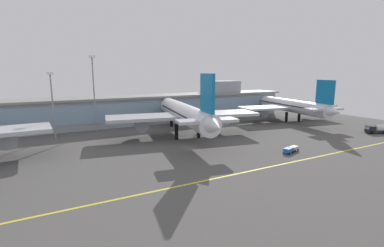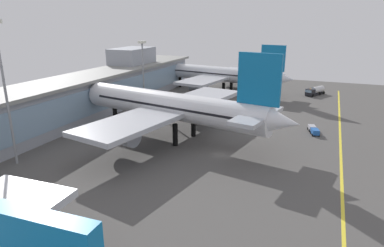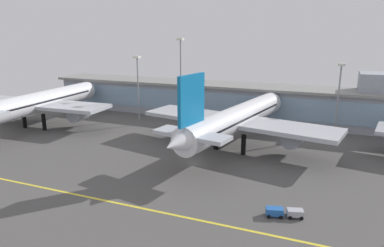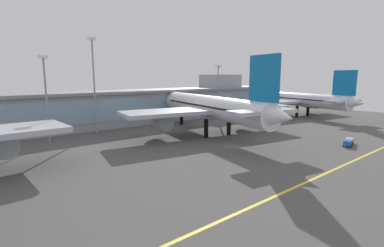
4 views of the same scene
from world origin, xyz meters
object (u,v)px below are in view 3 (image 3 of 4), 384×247
baggage_tug_near (284,212)px  apron_light_mast_west (181,68)px  airliner_near_right (236,119)px  apron_light_mast_east (138,78)px  apron_light_mast_centre (339,88)px  airliner_near_left (40,102)px

baggage_tug_near → apron_light_mast_west: bearing=-67.8°
airliner_near_right → apron_light_mast_east: size_ratio=2.75×
airliner_near_right → apron_light_mast_centre: (22.32, 20.09, 5.95)m
apron_light_mast_centre → apron_light_mast_east: 59.10m
airliner_near_left → apron_light_mast_centre: (81.54, 21.95, 5.92)m
airliner_near_right → baggage_tug_near: 33.86m
apron_light_mast_centre → apron_light_mast_east: bearing=-176.6°
airliner_near_right → apron_light_mast_centre: size_ratio=2.83×
airliner_near_left → apron_light_mast_centre: size_ratio=2.81×
airliner_near_left → baggage_tug_near: airliner_near_left is taller
apron_light_mast_centre → airliner_near_right: bearing=-138.0°
apron_light_mast_west → apron_light_mast_centre: (46.03, -0.77, -3.37)m
baggage_tug_near → apron_light_mast_west: (-39.38, 50.18, 15.84)m
airliner_near_right → apron_light_mast_east: (-36.67, 16.60, 6.30)m
apron_light_mast_west → airliner_near_right: bearing=-41.3°
airliner_near_left → baggage_tug_near: (74.88, -27.45, -6.55)m
airliner_near_left → apron_light_mast_east: 29.80m
apron_light_mast_west → apron_light_mast_east: 13.98m
apron_light_mast_west → apron_light_mast_centre: bearing=-1.0°
baggage_tug_near → apron_light_mast_centre: 51.38m
apron_light_mast_west → apron_light_mast_east: (-12.96, -4.26, -3.03)m
airliner_near_right → apron_light_mast_east: apron_light_mast_east is taller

